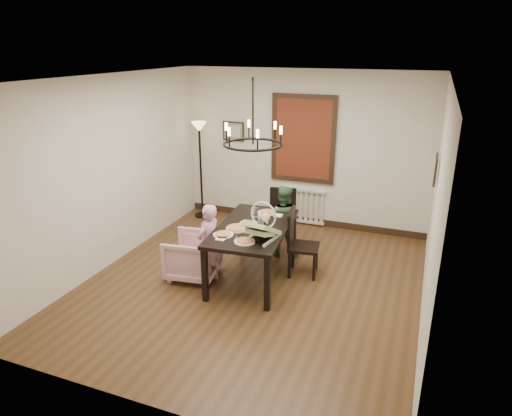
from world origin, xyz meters
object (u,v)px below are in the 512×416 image
Objects in this scene: dining_table at (253,232)px; elderly_woman at (209,251)px; baby_bouncer at (262,227)px; drinking_glass at (261,224)px; chair_far at (281,220)px; chair_right at (304,243)px; armchair at (193,256)px; seated_man at (283,227)px; floor_lamp at (201,171)px.

dining_table is 0.67m from elderly_woman.
baby_bouncer reaches higher than elderly_woman.
drinking_glass is (0.67, 0.29, 0.39)m from elderly_woman.
chair_far reaches higher than dining_table.
chair_right is 0.75m from drinking_glass.
baby_bouncer is at bearing 99.72° from elderly_woman.
baby_bouncer reaches higher than chair_far.
chair_far is (0.05, 1.12, -0.22)m from dining_table.
baby_bouncer is at bearing -93.66° from chair_far.
armchair is (-0.88, -1.41, -0.17)m from chair_far.
drinking_glass is at bearing -26.17° from dining_table.
elderly_woman is at bearing -156.63° from drinking_glass.
dining_table is 0.53m from baby_bouncer.
dining_table is 1.86× the size of seated_man.
dining_table is 0.77m from chair_right.
seated_man reaches higher than armchair.
chair_far is 1.58m from baby_bouncer.
seated_man reaches higher than dining_table.
dining_table is at bearing -46.90° from floor_lamp.
baby_bouncer reaches higher than dining_table.
chair_right is 1.02× the size of seated_man.
elderly_woman reaches higher than drinking_glass.
chair_right is 1.61m from armchair.
chair_right reaches higher than seated_man.
chair_right is 0.70m from seated_man.
armchair is (-0.82, -0.29, -0.39)m from dining_table.
elderly_woman reaches higher than armchair.
elderly_woman is 0.94m from baby_bouncer.
seated_man is (0.16, 0.87, -0.23)m from dining_table.
elderly_woman is 6.68× the size of drinking_glass.
chair_far is at bearing 140.18° from armchair.
chair_far is 1.39× the size of armchair.
armchair is 1.35× the size of baby_bouncer.
seated_man is at bearing 34.73° from chair_right.
elderly_woman is 1.82× the size of baby_bouncer.
seated_man is 1.00m from drinking_glass.
dining_table is 3.37× the size of baby_bouncer.
baby_bouncer is (-0.37, -0.73, 0.48)m from chair_right.
floor_lamp is at bearing -163.64° from armchair.
floor_lamp reaches higher than seated_man.
chair_right is (0.64, 0.36, -0.22)m from dining_table.
drinking_glass is at bearing -45.58° from floor_lamp.
dining_table is 1.82× the size of chair_right.
chair_far is at bearing 170.15° from elderly_woman.
armchair is at bearing 104.97° from chair_right.
baby_bouncer is at bearing -67.97° from drinking_glass.
chair_right is 1.02× the size of elderly_woman.
armchair is at bearing -165.37° from dining_table.
drinking_glass is at bearing 82.33° from seated_man.
dining_table is 2.70m from floor_lamp.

